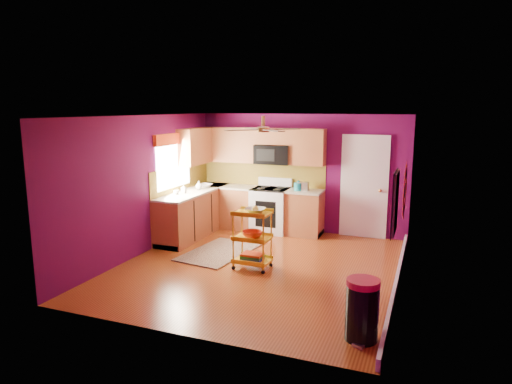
% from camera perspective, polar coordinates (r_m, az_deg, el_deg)
% --- Properties ---
extents(ground, '(5.00, 5.00, 0.00)m').
position_cam_1_polar(ground, '(7.75, 0.34, -9.34)').
color(ground, maroon).
rests_on(ground, ground).
extents(room_envelope, '(4.54, 5.04, 2.52)m').
position_cam_1_polar(room_envelope, '(7.35, 0.55, 2.69)').
color(room_envelope, '#550942').
rests_on(room_envelope, ground).
extents(lower_cabinets, '(2.81, 2.31, 0.94)m').
position_cam_1_polar(lower_cabinets, '(9.74, -3.27, -2.53)').
color(lower_cabinets, brown).
rests_on(lower_cabinets, ground).
extents(electric_range, '(0.76, 0.66, 1.13)m').
position_cam_1_polar(electric_range, '(9.76, 1.86, -2.19)').
color(electric_range, white).
rests_on(electric_range, ground).
extents(upper_cabinetry, '(2.80, 2.30, 1.26)m').
position_cam_1_polar(upper_cabinetry, '(9.80, -1.94, 5.66)').
color(upper_cabinetry, brown).
rests_on(upper_cabinetry, ground).
extents(left_window, '(0.08, 1.35, 1.08)m').
position_cam_1_polar(left_window, '(9.26, -10.27, 4.81)').
color(left_window, white).
rests_on(left_window, ground).
extents(panel_door, '(0.95, 0.11, 2.15)m').
position_cam_1_polar(panel_door, '(9.50, 13.36, 0.50)').
color(panel_door, white).
rests_on(panel_door, ground).
extents(right_wall_art, '(0.04, 2.74, 1.04)m').
position_cam_1_polar(right_wall_art, '(6.59, 17.68, -0.40)').
color(right_wall_art, black).
rests_on(right_wall_art, ground).
extents(ceiling_fan, '(1.01, 1.01, 0.26)m').
position_cam_1_polar(ceiling_fan, '(7.48, 0.91, 7.89)').
color(ceiling_fan, '#BF8C3F').
rests_on(ceiling_fan, ground).
extents(shag_rug, '(1.16, 1.68, 0.02)m').
position_cam_1_polar(shag_rug, '(8.49, -4.67, -7.50)').
color(shag_rug, black).
rests_on(shag_rug, ground).
extents(rolling_cart, '(0.60, 0.44, 1.07)m').
position_cam_1_polar(rolling_cart, '(7.52, -0.41, -5.57)').
color(rolling_cart, gold).
rests_on(rolling_cart, ground).
extents(trash_can, '(0.48, 0.48, 0.73)m').
position_cam_1_polar(trash_can, '(5.51, 13.11, -14.16)').
color(trash_can, black).
rests_on(trash_can, ground).
extents(teal_kettle, '(0.18, 0.18, 0.21)m').
position_cam_1_polar(teal_kettle, '(9.46, 5.31, 0.70)').
color(teal_kettle, teal).
rests_on(teal_kettle, lower_cabinets).
extents(toaster, '(0.22, 0.15, 0.18)m').
position_cam_1_polar(toaster, '(9.46, 5.92, 0.73)').
color(toaster, beige).
rests_on(toaster, lower_cabinets).
extents(soap_bottle_a, '(0.08, 0.08, 0.18)m').
position_cam_1_polar(soap_bottle_a, '(9.23, -9.02, 0.42)').
color(soap_bottle_a, '#EA3F72').
rests_on(soap_bottle_a, lower_cabinets).
extents(soap_bottle_b, '(0.14, 0.14, 0.18)m').
position_cam_1_polar(soap_bottle_b, '(9.62, -7.15, 0.87)').
color(soap_bottle_b, white).
rests_on(soap_bottle_b, lower_cabinets).
extents(counter_dish, '(0.28, 0.28, 0.07)m').
position_cam_1_polar(counter_dish, '(9.89, -6.28, 0.83)').
color(counter_dish, white).
rests_on(counter_dish, lower_cabinets).
extents(counter_cup, '(0.11, 0.11, 0.09)m').
position_cam_1_polar(counter_cup, '(9.13, -9.93, -0.04)').
color(counter_cup, white).
rests_on(counter_cup, lower_cabinets).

